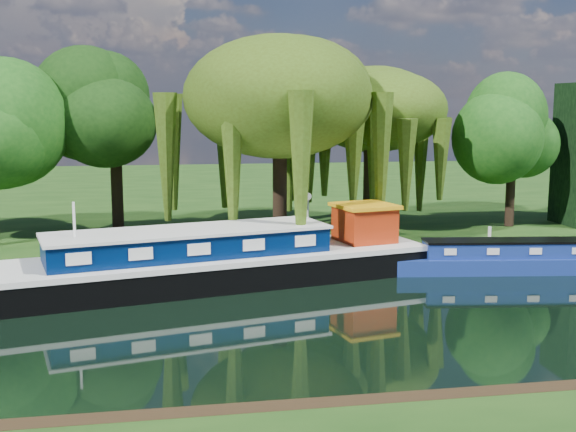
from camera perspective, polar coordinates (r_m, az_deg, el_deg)
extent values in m
plane|color=black|center=(25.47, 5.09, -7.75)|extent=(120.00, 120.00, 0.00)
cube|color=#173A10|center=(58.37, -3.41, 1.87)|extent=(120.00, 52.00, 0.45)
cube|color=black|center=(29.63, -5.91, -4.50)|extent=(18.38, 7.99, 1.20)
cube|color=silver|center=(29.48, -5.93, -3.18)|extent=(18.49, 8.09, 0.22)
cube|color=#02153F|center=(29.09, -7.83, -2.19)|extent=(11.48, 5.34, 0.95)
cube|color=silver|center=(29.00, -7.85, -1.15)|extent=(11.72, 5.58, 0.12)
cube|color=#9D260B|center=(32.01, 6.07, -0.65)|extent=(2.64, 2.64, 1.49)
cube|color=orange|center=(31.88, 6.09, 0.81)|extent=(2.94, 2.94, 0.16)
cylinder|color=silver|center=(28.17, -16.50, -1.33)|extent=(0.10, 0.10, 2.39)
cube|color=navy|center=(33.04, 17.01, -3.74)|extent=(10.66, 3.11, 0.79)
cube|color=navy|center=(32.90, 17.07, -2.51)|extent=(7.48, 2.26, 0.66)
cube|color=black|center=(32.83, 17.10, -1.87)|extent=(7.57, 2.36, 0.09)
cube|color=silver|center=(31.45, 12.71, -2.78)|extent=(0.53, 0.11, 0.28)
cube|color=silver|center=(31.97, 15.91, -2.72)|extent=(0.53, 0.11, 0.28)
cube|color=silver|center=(32.59, 18.99, -2.65)|extent=(0.53, 0.11, 0.28)
cylinder|color=black|center=(35.42, -0.65, 2.45)|extent=(0.75, 0.75, 5.76)
ellipsoid|color=#374A10|center=(35.21, -0.66, 9.20)|extent=(8.04, 8.04, 5.20)
cylinder|color=black|center=(40.00, 6.47, 2.46)|extent=(0.68, 0.68, 4.83)
ellipsoid|color=#374A10|center=(39.78, 6.55, 7.46)|extent=(6.60, 6.60, 4.26)
cylinder|color=black|center=(39.39, -13.41, 3.63)|extent=(0.64, 0.64, 6.82)
ellipsoid|color=black|center=(39.25, -13.56, 7.68)|extent=(5.45, 5.45, 5.45)
cylinder|color=black|center=(42.35, 17.21, 3.00)|extent=(0.52, 0.52, 5.61)
ellipsoid|color=#154A12|center=(42.20, 17.36, 6.09)|extent=(4.49, 4.49, 4.49)
cylinder|color=silver|center=(35.23, 1.58, -0.50)|extent=(0.10, 0.10, 2.20)
sphere|color=white|center=(35.05, 1.58, 1.56)|extent=(0.36, 0.36, 0.36)
cylinder|color=silver|center=(32.82, -15.98, -2.60)|extent=(0.16, 0.16, 1.00)
cylinder|color=silver|center=(32.69, -5.47, -2.34)|extent=(0.16, 0.16, 1.00)
cylinder|color=silver|center=(33.91, 6.41, -1.95)|extent=(0.16, 0.16, 1.00)
cylinder|color=silver|center=(36.02, 15.63, -1.59)|extent=(0.16, 0.16, 1.00)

